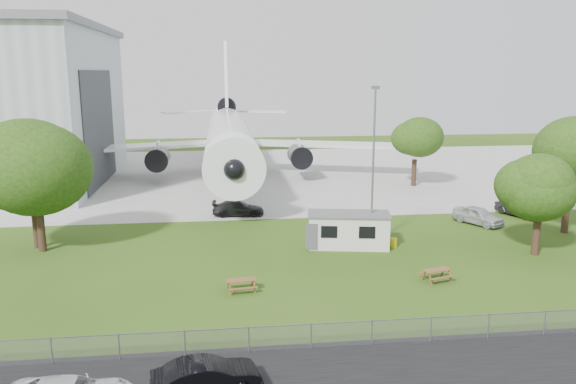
{
  "coord_description": "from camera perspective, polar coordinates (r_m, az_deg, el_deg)",
  "views": [
    {
      "loc": [
        -3.11,
        -34.12,
        13.13
      ],
      "look_at": [
        2.0,
        8.0,
        4.0
      ],
      "focal_mm": 35.0,
      "sensor_mm": 36.0,
      "label": 1
    }
  ],
  "objects": [
    {
      "name": "tree_west_big",
      "position": [
        45.68,
        -24.67,
        2.13
      ],
      "size": [
        8.31,
        8.31,
        10.22
      ],
      "color": "#382619",
      "rests_on": "ground"
    },
    {
      "name": "tree_far_apron",
      "position": [
        66.59,
        12.82,
        5.14
      ],
      "size": [
        5.66,
        5.66,
        8.21
      ],
      "color": "#382619",
      "rests_on": "ground"
    },
    {
      "name": "car_apron_van",
      "position": [
        52.25,
        -5.08,
        -1.68
      ],
      "size": [
        4.85,
        2.16,
        1.38
      ],
      "primitive_type": "imported",
      "rotation": [
        0.0,
        0.0,
        1.52
      ],
      "color": "black",
      "rests_on": "ground"
    },
    {
      "name": "car_centre_sedan",
      "position": [
        24.64,
        -8.28,
        -18.17
      ],
      "size": [
        4.71,
        2.44,
        1.48
      ],
      "primitive_type": "imported",
      "rotation": [
        0.0,
        0.0,
        1.77
      ],
      "color": "black",
      "rests_on": "ground"
    },
    {
      "name": "ground",
      "position": [
        36.69,
        -1.62,
        -8.83
      ],
      "size": [
        160.0,
        160.0,
        0.0
      ],
      "primitive_type": "plane",
      "color": "#405E1C"
    },
    {
      "name": "airliner",
      "position": [
        70.42,
        -6.01,
        5.67
      ],
      "size": [
        46.36,
        47.73,
        17.69
      ],
      "color": "white",
      "rests_on": "ground"
    },
    {
      "name": "picnic_east",
      "position": [
        37.62,
        14.84,
        -8.7
      ],
      "size": [
        2.14,
        1.93,
        0.76
      ],
      "primitive_type": null,
      "rotation": [
        0.0,
        0.0,
        0.27
      ],
      "color": "olive",
      "rests_on": "ground"
    },
    {
      "name": "site_cabin",
      "position": [
        43.08,
        6.19,
        -3.85
      ],
      "size": [
        6.94,
        3.76,
        2.62
      ],
      "color": "silver",
      "rests_on": "ground"
    },
    {
      "name": "tree_east_back",
      "position": [
        50.96,
        26.93,
        3.68
      ],
      "size": [
        7.5,
        7.5,
        10.56
      ],
      "color": "#382619",
      "rests_on": "ground"
    },
    {
      "name": "lamp_mast",
      "position": [
        42.48,
        8.63,
        2.34
      ],
      "size": [
        0.16,
        0.16,
        12.0
      ],
      "primitive_type": "cylinder",
      "color": "slate",
      "rests_on": "ground"
    },
    {
      "name": "concrete_apron",
      "position": [
        73.37,
        -4.39,
        1.81
      ],
      "size": [
        120.0,
        46.0,
        0.03
      ],
      "primitive_type": "cube",
      "color": "#B7B7B2",
      "rests_on": "ground"
    },
    {
      "name": "picnic_west",
      "position": [
        34.87,
        -4.76,
        -10.02
      ],
      "size": [
        1.99,
        1.73,
        0.76
      ],
      "primitive_type": null,
      "rotation": [
        0.0,
        0.0,
        0.14
      ],
      "color": "olive",
      "rests_on": "ground"
    },
    {
      "name": "tree_west_small",
      "position": [
        44.7,
        -24.19,
        1.1
      ],
      "size": [
        5.97,
        5.97,
        8.4
      ],
      "color": "#382619",
      "rests_on": "ground"
    },
    {
      "name": "car_ne_hatch",
      "position": [
        51.91,
        18.73,
        -2.28
      ],
      "size": [
        3.86,
        4.85,
        1.55
      ],
      "primitive_type": "imported",
      "rotation": [
        0.0,
        0.0,
        0.53
      ],
      "color": "#AEB1B5",
      "rests_on": "ground"
    },
    {
      "name": "tree_east_front",
      "position": [
        43.98,
        24.3,
        0.4
      ],
      "size": [
        6.26,
        6.26,
        8.14
      ],
      "color": "#382619",
      "rests_on": "ground"
    },
    {
      "name": "car_ne_sedan",
      "position": [
        56.05,
        22.42,
        -1.58
      ],
      "size": [
        3.1,
        4.63,
        1.44
      ],
      "primitive_type": "imported",
      "rotation": [
        0.0,
        0.0,
        0.4
      ],
      "color": "black",
      "rests_on": "ground"
    },
    {
      "name": "fence",
      "position": [
        28.07,
        0.26,
        -15.74
      ],
      "size": [
        58.0,
        0.04,
        1.3
      ],
      "primitive_type": "cube",
      "color": "gray",
      "rests_on": "ground"
    }
  ]
}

